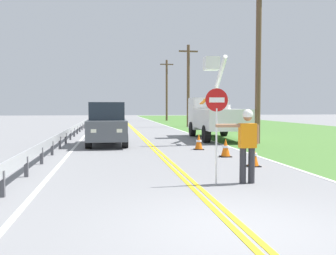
# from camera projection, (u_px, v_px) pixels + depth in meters

# --- Properties ---
(ground_plane) EXTENTS (160.00, 160.00, 0.00)m
(ground_plane) POSITION_uv_depth(u_px,v_px,m) (239.00, 228.00, 5.83)
(ground_plane) COLOR gray
(grass_verge_right) EXTENTS (16.00, 110.00, 0.01)m
(grass_verge_right) POSITION_uv_depth(u_px,v_px,m) (298.00, 133.00, 27.34)
(grass_verge_right) COLOR #477533
(grass_verge_right) RESTS_ON ground
(centerline_yellow_left) EXTENTS (0.11, 110.00, 0.01)m
(centerline_yellow_left) POSITION_uv_depth(u_px,v_px,m) (138.00, 134.00, 25.54)
(centerline_yellow_left) COLOR yellow
(centerline_yellow_left) RESTS_ON ground
(centerline_yellow_right) EXTENTS (0.11, 110.00, 0.01)m
(centerline_yellow_right) POSITION_uv_depth(u_px,v_px,m) (140.00, 134.00, 25.57)
(centerline_yellow_right) COLOR yellow
(centerline_yellow_right) RESTS_ON ground
(edge_line_right) EXTENTS (0.12, 110.00, 0.01)m
(edge_line_right) POSITION_uv_depth(u_px,v_px,m) (191.00, 134.00, 26.11)
(edge_line_right) COLOR silver
(edge_line_right) RESTS_ON ground
(edge_line_left) EXTENTS (0.12, 110.00, 0.01)m
(edge_line_left) POSITION_uv_depth(u_px,v_px,m) (85.00, 135.00, 25.01)
(edge_line_left) COLOR silver
(edge_line_left) RESTS_ON ground
(flagger_worker) EXTENTS (1.09, 0.25, 1.83)m
(flagger_worker) POSITION_uv_depth(u_px,v_px,m) (247.00, 141.00, 9.19)
(flagger_worker) COLOR #2D2D33
(flagger_worker) RESTS_ON ground
(stop_sign_paddle) EXTENTS (0.56, 0.04, 2.33)m
(stop_sign_paddle) POSITION_uv_depth(u_px,v_px,m) (217.00, 114.00, 9.06)
(stop_sign_paddle) COLOR silver
(stop_sign_paddle) RESTS_ON ground
(utility_bucket_truck) EXTENTS (2.94, 6.90, 4.94)m
(utility_bucket_truck) POSITION_uv_depth(u_px,v_px,m) (214.00, 115.00, 22.29)
(utility_bucket_truck) COLOR silver
(utility_bucket_truck) RESTS_ON ground
(oncoming_suv_nearest) EXTENTS (1.94, 4.62, 2.10)m
(oncoming_suv_nearest) POSITION_uv_depth(u_px,v_px,m) (107.00, 124.00, 18.41)
(oncoming_suv_nearest) COLOR #4C5156
(oncoming_suv_nearest) RESTS_ON ground
(utility_pole_near) EXTENTS (1.80, 0.28, 8.84)m
(utility_pole_near) POSITION_uv_depth(u_px,v_px,m) (258.00, 53.00, 19.04)
(utility_pole_near) COLOR brown
(utility_pole_near) RESTS_ON ground
(utility_pole_mid) EXTENTS (1.80, 0.28, 7.70)m
(utility_pole_mid) POSITION_uv_depth(u_px,v_px,m) (188.00, 84.00, 35.32)
(utility_pole_mid) COLOR brown
(utility_pole_mid) RESTS_ON ground
(utility_pole_far) EXTENTS (1.80, 0.28, 8.25)m
(utility_pole_far) POSITION_uv_depth(u_px,v_px,m) (167.00, 89.00, 51.02)
(utility_pole_far) COLOR brown
(utility_pole_far) RESTS_ON ground
(traffic_cone_lead) EXTENTS (0.40, 0.40, 0.70)m
(traffic_cone_lead) POSITION_uv_depth(u_px,v_px,m) (253.00, 156.00, 11.83)
(traffic_cone_lead) COLOR orange
(traffic_cone_lead) RESTS_ON ground
(traffic_cone_mid) EXTENTS (0.40, 0.40, 0.70)m
(traffic_cone_mid) POSITION_uv_depth(u_px,v_px,m) (226.00, 148.00, 14.11)
(traffic_cone_mid) COLOR orange
(traffic_cone_mid) RESTS_ON ground
(traffic_cone_tail) EXTENTS (0.40, 0.40, 0.70)m
(traffic_cone_tail) POSITION_uv_depth(u_px,v_px,m) (199.00, 142.00, 16.51)
(traffic_cone_tail) COLOR orange
(traffic_cone_tail) RESTS_ON ground
(guardrail_left_shoulder) EXTENTS (0.10, 32.00, 0.71)m
(guardrail_left_shoulder) POSITION_uv_depth(u_px,v_px,m) (68.00, 132.00, 20.20)
(guardrail_left_shoulder) COLOR #9EA0A3
(guardrail_left_shoulder) RESTS_ON ground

